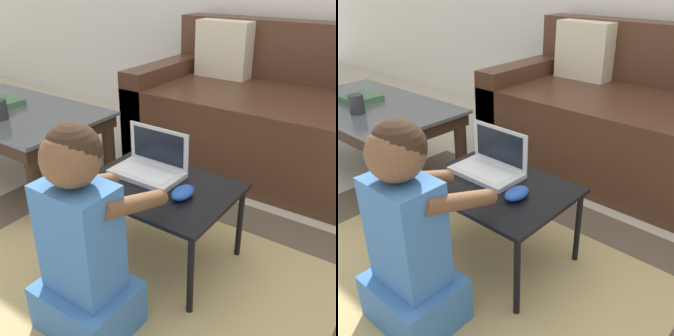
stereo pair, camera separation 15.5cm
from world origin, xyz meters
TOP-DOWN VIEW (x-y plane):
  - ground_plane at (0.00, 0.00)m, footprint 16.00×16.00m
  - area_rug at (-0.02, -0.05)m, footprint 2.03×1.63m
  - couch at (0.07, 1.33)m, footprint 1.78×0.90m
  - coffee_table at (-1.15, 0.31)m, footprint 1.07×0.62m
  - laptop_desk at (-0.02, 0.16)m, footprint 0.60×0.44m
  - laptop at (-0.11, 0.22)m, footprint 0.29×0.17m
  - computer_mouse at (0.11, 0.14)m, footprint 0.07×0.11m
  - person_seated at (0.00, -0.27)m, footprint 0.31×0.41m
  - book_on_table at (-1.23, 0.30)m, footprint 0.20×0.19m

SIDE VIEW (x-z plane):
  - ground_plane at x=0.00m, z-range 0.00..0.00m
  - area_rug at x=-0.02m, z-range 0.00..0.01m
  - couch at x=0.07m, z-range -0.12..0.72m
  - laptop_desk at x=-0.02m, z-range 0.14..0.49m
  - person_seated at x=0.00m, z-range -0.03..0.72m
  - coffee_table at x=-1.15m, z-range 0.15..0.57m
  - computer_mouse at x=0.11m, z-range 0.35..0.39m
  - laptop at x=-0.11m, z-range 0.29..0.48m
  - book_on_table at x=-1.23m, z-range 0.42..0.46m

